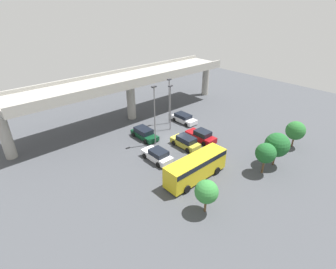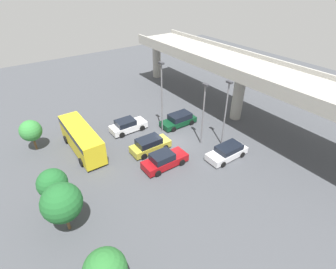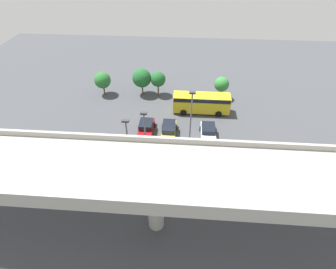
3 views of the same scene
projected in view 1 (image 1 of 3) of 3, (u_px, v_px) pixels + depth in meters
The scene contains 15 objects.
ground_plane at pixel (174, 140), 40.15m from camera, with size 85.07×85.07×0.00m, color #424449.
highway_overpass at pixel (130, 82), 44.41m from camera, with size 41.17×7.09×8.15m.
parked_car_0 at pixel (157, 155), 34.75m from camera, with size 2.19×4.61×1.62m.
parked_car_1 at pixel (144, 133), 40.36m from camera, with size 2.22×4.80×1.58m.
parked_car_2 at pixel (185, 142), 37.89m from camera, with size 2.10×4.58×1.70m.
parked_car_3 at pixel (201, 136), 39.63m from camera, with size 2.17×4.89×1.69m.
parked_car_4 at pixel (184, 118), 45.56m from camera, with size 2.16×4.75×1.47m.
shuttle_bus at pixel (196, 166), 30.73m from camera, with size 8.47×2.60×2.90m.
lamp_post_near_aisle at pixel (170, 104), 41.30m from camera, with size 0.70×0.35×7.50m.
lamp_post_mid_lot at pixel (169, 98), 43.37m from camera, with size 0.70×0.35×7.82m.
lamp_post_by_overpass at pixel (155, 112), 36.60m from camera, with size 0.70×0.35×8.89m.
tree_front_left at pixel (206, 192), 25.52m from camera, with size 2.37×2.37×3.70m.
tree_front_centre at pixel (266, 153), 31.28m from camera, with size 2.47×2.47×4.07m.
tree_front_right at pixel (277, 145), 32.81m from camera, with size 3.09×3.09×4.49m.
tree_front_far_right at pixel (296, 131), 37.17m from camera, with size 2.70×2.70×3.94m.
Camera 1 is at (-24.14, -25.70, 19.24)m, focal length 28.00 mm.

